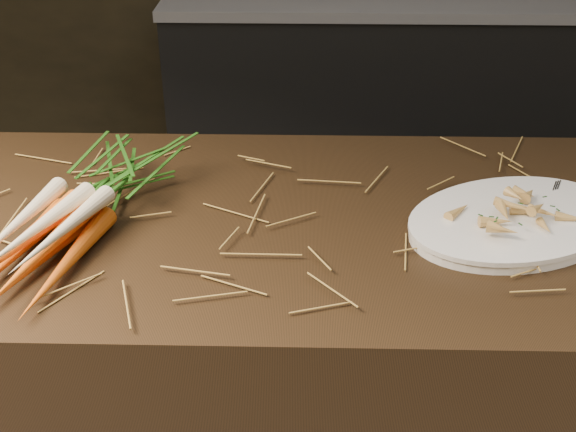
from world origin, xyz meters
name	(u,v)px	position (x,y,z in m)	size (l,w,h in m)	color
main_counter	(320,400)	(0.00, 0.30, 0.45)	(2.40, 0.70, 0.90)	black
back_counter	(383,91)	(0.30, 2.18, 0.42)	(1.82, 0.62, 0.84)	black
straw_bedding	(326,212)	(0.00, 0.30, 0.91)	(1.40, 0.60, 0.02)	olive
root_veg_bunch	(89,197)	(-0.41, 0.27, 0.95)	(0.29, 0.55, 0.10)	#D04C00
serving_platter	(514,223)	(0.32, 0.27, 0.91)	(0.39, 0.26, 0.02)	white
roasted_veg_heap	(517,207)	(0.32, 0.27, 0.94)	(0.19, 0.14, 0.04)	#AC8334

